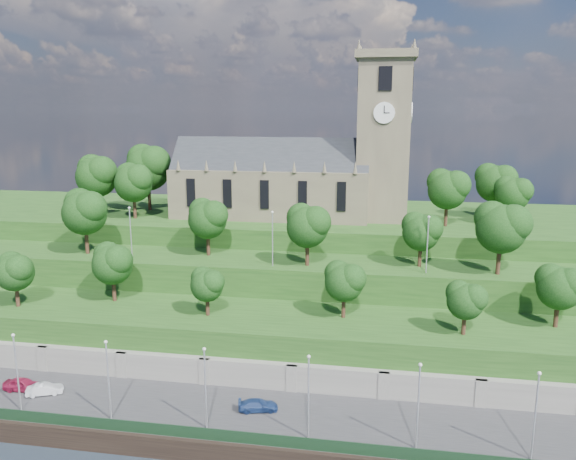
% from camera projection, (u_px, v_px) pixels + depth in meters
% --- Properties ---
extents(promenade, '(160.00, 12.00, 2.00)m').
position_uv_depth(promenade, '(236.00, 420.00, 58.08)').
color(promenade, '#2D2D30').
rests_on(promenade, ground).
extents(quay_wall, '(160.00, 0.50, 2.20)m').
position_uv_depth(quay_wall, '(219.00, 454.00, 52.23)').
color(quay_wall, black).
rests_on(quay_wall, ground).
extents(fence, '(160.00, 0.10, 1.20)m').
position_uv_depth(fence, '(221.00, 435.00, 52.54)').
color(fence, '#17341D').
rests_on(fence, promenade).
extents(retaining_wall, '(160.00, 2.10, 5.00)m').
position_uv_depth(retaining_wall, '(249.00, 380.00, 63.52)').
color(retaining_wall, slate).
rests_on(retaining_wall, ground).
extents(embankment_lower, '(160.00, 12.00, 8.00)m').
position_uv_depth(embankment_lower, '(261.00, 346.00, 69.02)').
color(embankment_lower, '#1E4316').
rests_on(embankment_lower, ground).
extents(embankment_upper, '(160.00, 10.00, 12.00)m').
position_uv_depth(embankment_upper, '(277.00, 301.00, 79.20)').
color(embankment_upper, '#1E4316').
rests_on(embankment_upper, ground).
extents(hilltop, '(160.00, 32.00, 15.00)m').
position_uv_depth(hilltop, '(299.00, 254.00, 99.13)').
color(hilltop, '#1E4316').
rests_on(hilltop, ground).
extents(church, '(38.60, 12.35, 27.60)m').
position_uv_depth(church, '(301.00, 172.00, 91.97)').
color(church, brown).
rests_on(church, hilltop).
extents(trees_lower, '(70.65, 8.95, 7.75)m').
position_uv_depth(trees_lower, '(264.00, 277.00, 67.44)').
color(trees_lower, '#331D13').
rests_on(trees_lower, embankment_lower).
extents(trees_upper, '(63.67, 8.86, 9.45)m').
position_uv_depth(trees_upper, '(285.00, 220.00, 75.54)').
color(trees_upper, '#331D13').
rests_on(trees_upper, embankment_upper).
extents(trees_hilltop, '(73.37, 16.05, 11.59)m').
position_uv_depth(trees_hilltop, '(247.00, 176.00, 92.42)').
color(trees_hilltop, '#331D13').
rests_on(trees_hilltop, hilltop).
extents(lamp_posts_promenade, '(60.36, 0.36, 8.46)m').
position_uv_depth(lamp_posts_promenade, '(205.00, 382.00, 53.81)').
color(lamp_posts_promenade, '#B2B2B7').
rests_on(lamp_posts_promenade, promenade).
extents(lamp_posts_upper, '(40.36, 0.36, 7.48)m').
position_uv_depth(lamp_posts_upper, '(272.00, 234.00, 74.13)').
color(lamp_posts_upper, '#B2B2B7').
rests_on(lamp_posts_upper, embankment_upper).
extents(car_left, '(4.25, 1.90, 1.42)m').
position_uv_depth(car_left, '(23.00, 384.00, 62.05)').
color(car_left, maroon).
rests_on(car_left, promenade).
extents(car_middle, '(3.98, 2.69, 1.24)m').
position_uv_depth(car_middle, '(45.00, 389.00, 61.16)').
color(car_middle, '#B6B7BB').
rests_on(car_middle, promenade).
extents(car_right, '(4.37, 2.59, 1.19)m').
position_uv_depth(car_right, '(258.00, 405.00, 57.90)').
color(car_right, navy).
rests_on(car_right, promenade).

